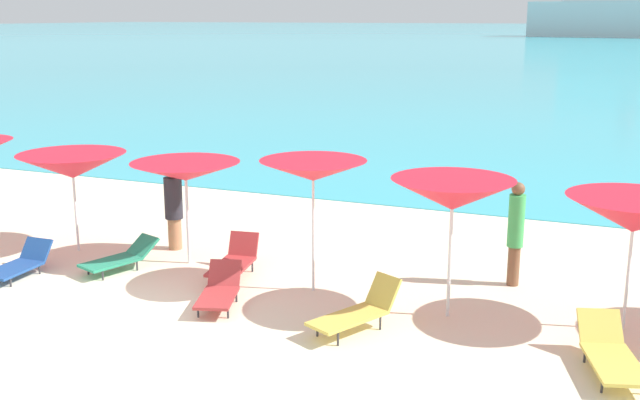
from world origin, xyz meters
TOP-DOWN VIEW (x-y plane):
  - ground_plane at (0.00, 10.00)m, footprint 50.00×100.00m
  - ocean_water at (0.00, 229.27)m, footprint 650.00×440.00m
  - umbrella_3 at (-2.82, 3.14)m, footprint 2.37×2.37m
  - umbrella_4 at (-0.25, 3.31)m, footprint 2.33×2.33m
  - umbrella_5 at (2.63, 2.81)m, footprint 1.88×1.88m
  - umbrella_6 at (5.12, 2.56)m, footprint 2.06×2.06m
  - umbrella_7 at (7.78, 3.08)m, footprint 2.14×2.14m
  - lounge_chair_2 at (1.46, 1.53)m, footprint 0.95×1.47m
  - lounge_chair_4 at (7.64, 1.45)m, footprint 1.09×1.76m
  - lounge_chair_5 at (3.95, 1.48)m, footprint 1.17×1.67m
  - lounge_chair_6 at (-2.78, 1.43)m, footprint 0.65×1.41m
  - lounge_chair_9 at (0.94, 3.00)m, footprint 0.80×1.54m
  - lounge_chair_11 at (-1.23, 2.44)m, footprint 1.03×1.61m
  - beachgoer_1 at (5.87, 4.47)m, footprint 0.29×0.29m
  - beachgoer_2 at (-1.02, 4.02)m, footprint 0.37×0.37m

SIDE VIEW (x-z plane):
  - ground_plane at x=0.00m, z-range -0.30..0.00m
  - ocean_water at x=0.00m, z-range 0.00..0.02m
  - lounge_chair_6 at x=-2.78m, z-range -0.05..0.53m
  - lounge_chair_11 at x=-1.23m, z-range -0.01..0.53m
  - lounge_chair_4 at x=7.64m, z-range -0.05..0.58m
  - lounge_chair_2 at x=1.46m, z-range -0.04..0.59m
  - lounge_chair_9 at x=0.94m, z-range -0.05..0.64m
  - lounge_chair_5 at x=3.95m, z-range -0.05..0.69m
  - beachgoer_2 at x=-1.02m, z-range 0.04..1.78m
  - beachgoer_1 at x=5.87m, z-range 0.09..2.00m
  - umbrella_3 at x=-2.82m, z-range 0.77..2.83m
  - umbrella_7 at x=7.78m, z-range 0.79..2.91m
  - umbrella_4 at x=-0.25m, z-range 0.83..2.87m
  - umbrella_6 at x=5.12m, z-range 0.89..3.18m
  - umbrella_5 at x=2.63m, z-range 1.00..3.36m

